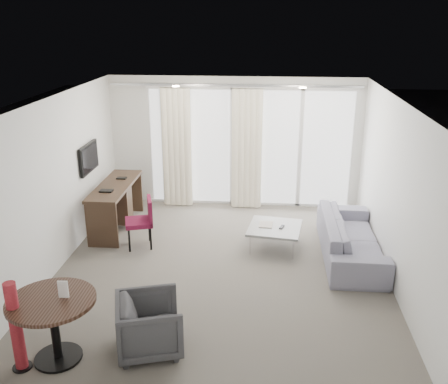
# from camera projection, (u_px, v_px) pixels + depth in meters

# --- Properties ---
(floor) EXTENTS (5.00, 6.00, 0.00)m
(floor) POSITION_uv_depth(u_px,v_px,m) (220.00, 273.00, 7.60)
(floor) COLOR #605A51
(floor) RESTS_ON ground
(ceiling) EXTENTS (5.00, 6.00, 0.00)m
(ceiling) POSITION_uv_depth(u_px,v_px,m) (220.00, 102.00, 6.72)
(ceiling) COLOR white
(ceiling) RESTS_ON ground
(wall_left) EXTENTS (0.00, 6.00, 2.60)m
(wall_left) POSITION_uv_depth(u_px,v_px,m) (52.00, 188.00, 7.38)
(wall_left) COLOR silver
(wall_left) RESTS_ON ground
(wall_right) EXTENTS (0.00, 6.00, 2.60)m
(wall_right) POSITION_uv_depth(u_px,v_px,m) (398.00, 198.00, 6.95)
(wall_right) COLOR silver
(wall_right) RESTS_ON ground
(wall_front) EXTENTS (5.00, 0.00, 2.60)m
(wall_front) POSITION_uv_depth(u_px,v_px,m) (187.00, 309.00, 4.35)
(wall_front) COLOR silver
(wall_front) RESTS_ON ground
(window_panel) EXTENTS (4.00, 0.02, 2.38)m
(window_panel) POSITION_uv_depth(u_px,v_px,m) (250.00, 148.00, 9.97)
(window_panel) COLOR white
(window_panel) RESTS_ON ground
(window_frame) EXTENTS (4.10, 0.06, 2.44)m
(window_frame) POSITION_uv_depth(u_px,v_px,m) (250.00, 148.00, 9.96)
(window_frame) COLOR white
(window_frame) RESTS_ON ground
(curtain_left) EXTENTS (0.60, 0.20, 2.38)m
(curtain_left) POSITION_uv_depth(u_px,v_px,m) (177.00, 148.00, 9.94)
(curtain_left) COLOR white
(curtain_left) RESTS_ON ground
(curtain_right) EXTENTS (0.60, 0.20, 2.38)m
(curtain_right) POSITION_uv_depth(u_px,v_px,m) (247.00, 150.00, 9.82)
(curtain_right) COLOR white
(curtain_right) RESTS_ON ground
(curtain_track) EXTENTS (4.80, 0.04, 0.04)m
(curtain_track) POSITION_uv_depth(u_px,v_px,m) (235.00, 85.00, 9.42)
(curtain_track) COLOR #B2B2B7
(curtain_track) RESTS_ON ceiling
(downlight_a) EXTENTS (0.12, 0.12, 0.02)m
(downlight_a) POSITION_uv_depth(u_px,v_px,m) (176.00, 86.00, 8.30)
(downlight_a) COLOR #FFE0B2
(downlight_a) RESTS_ON ceiling
(downlight_b) EXTENTS (0.12, 0.12, 0.02)m
(downlight_b) POSITION_uv_depth(u_px,v_px,m) (303.00, 88.00, 8.13)
(downlight_b) COLOR #FFE0B2
(downlight_b) RESTS_ON ceiling
(desk) EXTENTS (0.56, 1.78, 0.84)m
(desk) POSITION_uv_depth(u_px,v_px,m) (116.00, 206.00, 9.09)
(desk) COLOR #352519
(desk) RESTS_ON floor
(tv) EXTENTS (0.05, 0.80, 0.50)m
(tv) POSITION_uv_depth(u_px,v_px,m) (89.00, 158.00, 8.71)
(tv) COLOR black
(tv) RESTS_ON wall_left
(desk_chair) EXTENTS (0.57, 0.55, 0.86)m
(desk_chair) POSITION_uv_depth(u_px,v_px,m) (139.00, 223.00, 8.34)
(desk_chair) COLOR maroon
(desk_chair) RESTS_ON floor
(round_table) EXTENTS (1.04, 1.04, 0.78)m
(round_table) POSITION_uv_depth(u_px,v_px,m) (55.00, 329.00, 5.59)
(round_table) COLOR #342017
(round_table) RESTS_ON floor
(menu_card) EXTENTS (0.11, 0.02, 0.20)m
(menu_card) POSITION_uv_depth(u_px,v_px,m) (65.00, 302.00, 5.51)
(menu_card) COLOR white
(menu_card) RESTS_ON round_table
(red_lamp) EXTENTS (0.25, 0.25, 1.07)m
(red_lamp) POSITION_uv_depth(u_px,v_px,m) (16.00, 327.00, 5.39)
(red_lamp) COLOR maroon
(red_lamp) RESTS_ON floor
(tub_armchair) EXTENTS (0.92, 0.91, 0.68)m
(tub_armchair) POSITION_uv_depth(u_px,v_px,m) (150.00, 325.00, 5.76)
(tub_armchair) COLOR #37373A
(tub_armchair) RESTS_ON floor
(coffee_table) EXTENTS (0.96, 0.96, 0.38)m
(coffee_table) POSITION_uv_depth(u_px,v_px,m) (274.00, 237.00, 8.37)
(coffee_table) COLOR gray
(coffee_table) RESTS_ON floor
(remote) EXTENTS (0.09, 0.15, 0.02)m
(remote) POSITION_uv_depth(u_px,v_px,m) (282.00, 229.00, 8.28)
(remote) COLOR black
(remote) RESTS_ON coffee_table
(magazine) EXTENTS (0.25, 0.31, 0.02)m
(magazine) POSITION_uv_depth(u_px,v_px,m) (266.00, 226.00, 8.39)
(magazine) COLOR gray
(magazine) RESTS_ON coffee_table
(sofa) EXTENTS (0.88, 2.26, 0.66)m
(sofa) POSITION_uv_depth(u_px,v_px,m) (351.00, 238.00, 8.03)
(sofa) COLOR slate
(sofa) RESTS_ON floor
(terrace_slab) EXTENTS (5.60, 3.00, 0.12)m
(terrace_slab) POSITION_uv_depth(u_px,v_px,m) (251.00, 183.00, 11.81)
(terrace_slab) COLOR #4D4D50
(terrace_slab) RESTS_ON ground
(rattan_chair_a) EXTENTS (0.73, 0.73, 0.89)m
(rattan_chair_a) POSITION_uv_depth(u_px,v_px,m) (296.00, 171.00, 11.07)
(rattan_chair_a) COLOR brown
(rattan_chair_a) RESTS_ON terrace_slab
(rattan_chair_b) EXTENTS (0.71, 0.71, 0.89)m
(rattan_chair_b) POSITION_uv_depth(u_px,v_px,m) (344.00, 171.00, 11.03)
(rattan_chair_b) COLOR brown
(rattan_chair_b) RESTS_ON terrace_slab
(rattan_table) EXTENTS (0.56, 0.56, 0.44)m
(rattan_table) POSITION_uv_depth(u_px,v_px,m) (317.00, 175.00, 11.47)
(rattan_table) COLOR brown
(rattan_table) RESTS_ON terrace_slab
(balustrade) EXTENTS (5.50, 0.06, 1.05)m
(balustrade) POSITION_uv_depth(u_px,v_px,m) (254.00, 145.00, 12.99)
(balustrade) COLOR #B2B2B7
(balustrade) RESTS_ON terrace_slab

